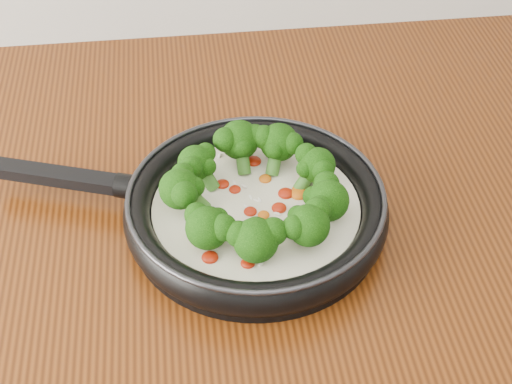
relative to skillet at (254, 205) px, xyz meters
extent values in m
cylinder|color=black|center=(0.00, 0.00, -0.03)|extent=(0.35, 0.35, 0.01)
torus|color=black|center=(0.00, 0.00, 0.00)|extent=(0.37, 0.37, 0.03)
torus|color=#2D2D33|center=(0.00, 0.00, 0.01)|extent=(0.36, 0.36, 0.01)
cube|color=black|center=(-0.21, 0.07, 0.00)|extent=(0.17, 0.08, 0.01)
cylinder|color=black|center=(-0.14, 0.05, 0.00)|extent=(0.03, 0.04, 0.03)
cylinder|color=white|center=(0.00, 0.00, -0.01)|extent=(0.29, 0.29, 0.02)
ellipsoid|color=#A31B07|center=(-0.02, 0.03, 0.00)|extent=(0.02, 0.02, 0.01)
ellipsoid|color=#A31B07|center=(-0.05, -0.07, 0.00)|extent=(0.02, 0.02, 0.01)
ellipsoid|color=#CA590C|center=(0.05, 0.02, 0.00)|extent=(0.03, 0.03, 0.01)
ellipsoid|color=#A31B07|center=(0.04, 0.01, 0.00)|extent=(0.02, 0.02, 0.01)
ellipsoid|color=#A31B07|center=(-0.01, -0.06, 0.00)|extent=(0.02, 0.02, 0.01)
ellipsoid|color=#CA590C|center=(0.02, 0.04, 0.00)|extent=(0.02, 0.02, 0.01)
ellipsoid|color=#A31B07|center=(-0.02, -0.08, 0.00)|extent=(0.02, 0.02, 0.01)
ellipsoid|color=#A31B07|center=(0.06, 0.01, 0.00)|extent=(0.02, 0.02, 0.01)
ellipsoid|color=#CA590C|center=(0.01, -0.02, 0.00)|extent=(0.02, 0.02, 0.01)
ellipsoid|color=#A31B07|center=(-0.01, -0.01, 0.00)|extent=(0.02, 0.02, 0.01)
ellipsoid|color=#A31B07|center=(0.00, 0.09, 0.00)|extent=(0.02, 0.02, 0.01)
ellipsoid|color=#CA590C|center=(0.05, 0.01, 0.00)|extent=(0.03, 0.03, 0.01)
ellipsoid|color=#A31B07|center=(0.05, -0.05, 0.00)|extent=(0.02, 0.02, 0.01)
ellipsoid|color=#A31B07|center=(-0.03, 0.04, 0.00)|extent=(0.02, 0.02, 0.01)
ellipsoid|color=#CA590C|center=(0.07, 0.04, 0.00)|extent=(0.02, 0.02, 0.01)
ellipsoid|color=#A31B07|center=(0.01, 0.07, 0.00)|extent=(0.02, 0.02, 0.01)
ellipsoid|color=#A31B07|center=(0.03, -0.01, 0.00)|extent=(0.02, 0.02, 0.01)
ellipsoid|color=#CA590C|center=(-0.06, -0.05, 0.00)|extent=(0.02, 0.02, 0.01)
ellipsoid|color=#A31B07|center=(-0.04, -0.03, 0.00)|extent=(0.02, 0.02, 0.01)
ellipsoid|color=white|center=(-0.02, 0.04, 0.00)|extent=(0.01, 0.01, 0.00)
ellipsoid|color=white|center=(0.00, -0.09, 0.00)|extent=(0.01, 0.01, 0.00)
ellipsoid|color=white|center=(0.02, -0.02, 0.00)|extent=(0.01, 0.01, 0.00)
ellipsoid|color=white|center=(-0.01, 0.00, 0.00)|extent=(0.01, 0.01, 0.00)
ellipsoid|color=white|center=(-0.07, -0.01, 0.00)|extent=(0.01, 0.01, 0.00)
ellipsoid|color=white|center=(-0.06, 0.08, 0.00)|extent=(0.01, 0.01, 0.00)
ellipsoid|color=white|center=(-0.03, 0.09, 0.00)|extent=(0.01, 0.01, 0.00)
ellipsoid|color=white|center=(0.01, 0.01, 0.00)|extent=(0.01, 0.01, 0.00)
ellipsoid|color=white|center=(-0.08, 0.05, 0.00)|extent=(0.01, 0.01, 0.00)
ellipsoid|color=white|center=(-0.07, -0.02, 0.00)|extent=(0.01, 0.01, 0.00)
ellipsoid|color=white|center=(0.00, 0.01, 0.00)|extent=(0.01, 0.01, 0.00)
ellipsoid|color=white|center=(-0.01, 0.03, 0.00)|extent=(0.01, 0.01, 0.00)
ellipsoid|color=white|center=(-0.05, -0.01, 0.00)|extent=(0.01, 0.01, 0.00)
ellipsoid|color=white|center=(0.00, 0.01, 0.00)|extent=(0.01, 0.01, 0.00)
ellipsoid|color=white|center=(-0.06, 0.00, 0.00)|extent=(0.00, 0.01, 0.00)
ellipsoid|color=white|center=(0.01, -0.06, 0.00)|extent=(0.01, 0.01, 0.00)
ellipsoid|color=white|center=(-0.07, 0.00, 0.00)|extent=(0.01, 0.01, 0.00)
ellipsoid|color=white|center=(-0.03, -0.01, 0.00)|extent=(0.01, 0.01, 0.00)
cylinder|color=#437B28|center=(0.06, -0.02, 0.01)|extent=(0.03, 0.02, 0.03)
sphere|color=black|center=(0.07, -0.03, 0.02)|extent=(0.06, 0.06, 0.04)
sphere|color=black|center=(0.08, -0.01, 0.03)|extent=(0.04, 0.04, 0.03)
sphere|color=black|center=(0.06, -0.04, 0.03)|extent=(0.03, 0.03, 0.03)
sphere|color=black|center=(0.06, -0.02, 0.03)|extent=(0.03, 0.03, 0.02)
cylinder|color=#437B28|center=(0.06, 0.02, 0.01)|extent=(0.03, 0.02, 0.03)
sphere|color=black|center=(0.07, 0.03, 0.02)|extent=(0.05, 0.05, 0.04)
sphere|color=black|center=(0.06, 0.04, 0.03)|extent=(0.03, 0.03, 0.03)
sphere|color=black|center=(0.08, 0.01, 0.03)|extent=(0.03, 0.03, 0.02)
sphere|color=black|center=(0.06, 0.02, 0.03)|extent=(0.03, 0.03, 0.02)
cylinder|color=#437B28|center=(0.03, 0.06, 0.01)|extent=(0.03, 0.03, 0.03)
sphere|color=black|center=(0.04, 0.07, 0.03)|extent=(0.06, 0.06, 0.04)
sphere|color=black|center=(0.02, 0.07, 0.03)|extent=(0.03, 0.03, 0.03)
sphere|color=black|center=(0.05, 0.06, 0.03)|extent=(0.03, 0.03, 0.03)
sphere|color=black|center=(0.03, 0.06, 0.03)|extent=(0.03, 0.03, 0.02)
cylinder|color=#437B28|center=(-0.01, 0.06, 0.01)|extent=(0.02, 0.03, 0.03)
sphere|color=black|center=(-0.01, 0.08, 0.03)|extent=(0.06, 0.06, 0.05)
sphere|color=black|center=(-0.02, 0.07, 0.04)|extent=(0.04, 0.04, 0.03)
sphere|color=black|center=(0.01, 0.08, 0.03)|extent=(0.03, 0.03, 0.03)
sphere|color=black|center=(-0.01, 0.06, 0.03)|extent=(0.03, 0.03, 0.02)
cylinder|color=#437B28|center=(-0.05, 0.04, 0.01)|extent=(0.03, 0.03, 0.03)
sphere|color=black|center=(-0.06, 0.05, 0.03)|extent=(0.05, 0.05, 0.04)
sphere|color=black|center=(-0.06, 0.03, 0.03)|extent=(0.03, 0.03, 0.02)
sphere|color=black|center=(-0.05, 0.06, 0.03)|extent=(0.03, 0.03, 0.02)
sphere|color=black|center=(-0.05, 0.04, 0.03)|extent=(0.03, 0.03, 0.02)
cylinder|color=#437B28|center=(-0.06, 0.00, 0.01)|extent=(0.03, 0.02, 0.04)
sphere|color=black|center=(-0.08, 0.00, 0.03)|extent=(0.06, 0.06, 0.04)
sphere|color=black|center=(-0.07, -0.01, 0.04)|extent=(0.03, 0.03, 0.03)
sphere|color=black|center=(-0.07, 0.02, 0.03)|extent=(0.03, 0.03, 0.03)
sphere|color=black|center=(-0.06, 0.00, 0.03)|extent=(0.03, 0.03, 0.02)
cylinder|color=#437B28|center=(-0.04, -0.04, 0.01)|extent=(0.03, 0.03, 0.03)
sphere|color=black|center=(-0.05, -0.05, 0.02)|extent=(0.06, 0.06, 0.04)
sphere|color=black|center=(-0.04, -0.06, 0.03)|extent=(0.04, 0.04, 0.03)
sphere|color=black|center=(-0.06, -0.04, 0.03)|extent=(0.03, 0.03, 0.03)
sphere|color=black|center=(-0.04, -0.04, 0.03)|extent=(0.03, 0.03, 0.02)
cylinder|color=#437B28|center=(-0.01, -0.06, 0.01)|extent=(0.02, 0.03, 0.03)
sphere|color=black|center=(-0.01, -0.08, 0.02)|extent=(0.06, 0.06, 0.05)
sphere|color=black|center=(0.01, -0.07, 0.03)|extent=(0.04, 0.04, 0.03)
sphere|color=black|center=(-0.02, -0.07, 0.03)|extent=(0.03, 0.03, 0.03)
sphere|color=black|center=(-0.01, -0.06, 0.03)|extent=(0.03, 0.03, 0.02)
cylinder|color=#437B28|center=(0.04, -0.05, 0.01)|extent=(0.03, 0.03, 0.04)
sphere|color=black|center=(0.05, -0.07, 0.03)|extent=(0.06, 0.06, 0.04)
sphere|color=black|center=(0.06, -0.05, 0.04)|extent=(0.03, 0.03, 0.03)
sphere|color=black|center=(0.03, -0.07, 0.04)|extent=(0.03, 0.03, 0.03)
sphere|color=black|center=(0.04, -0.05, 0.03)|extent=(0.03, 0.03, 0.02)
camera|label=1|loc=(-0.07, -0.60, 0.56)|focal=53.25mm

